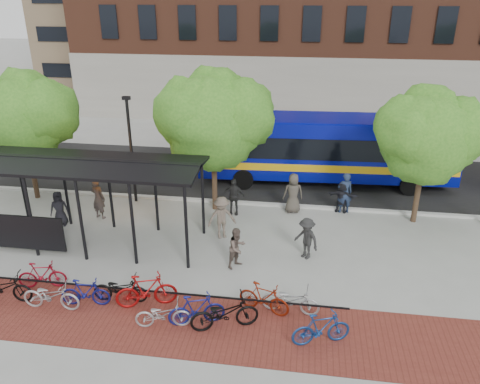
# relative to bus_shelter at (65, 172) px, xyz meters

# --- Properties ---
(ground) EXTENTS (160.00, 160.00, 0.00)m
(ground) POSITION_rel_bus_shelter_xyz_m (8.13, 0.48, -3.00)
(ground) COLOR #9E9E99
(ground) RESTS_ON ground
(asphalt_street) EXTENTS (160.00, 8.00, 0.01)m
(asphalt_street) POSITION_rel_bus_shelter_xyz_m (8.13, 8.48, -2.99)
(asphalt_street) COLOR black
(asphalt_street) RESTS_ON ground
(curb) EXTENTS (160.00, 0.25, 0.12)m
(curb) POSITION_rel_bus_shelter_xyz_m (8.13, 4.48, -2.94)
(curb) COLOR #B7B7B2
(curb) RESTS_ON ground
(brick_strip) EXTENTS (24.00, 3.00, 0.01)m
(brick_strip) POSITION_rel_bus_shelter_xyz_m (6.13, -4.52, -3.00)
(brick_strip) COLOR maroon
(brick_strip) RESTS_ON ground
(bike_rack_rail) EXTENTS (12.00, 0.05, 0.95)m
(bike_rack_rail) POSITION_rel_bus_shelter_xyz_m (4.83, -3.62, -3.00)
(bike_rack_rail) COLOR black
(bike_rack_rail) RESTS_ON ground
(bus_shelter) EXTENTS (10.60, 3.07, 3.60)m
(bus_shelter) POSITION_rel_bus_shelter_xyz_m (0.00, 0.00, 0.00)
(bus_shelter) COLOR black
(bus_shelter) RESTS_ON ground
(tree_a) EXTENTS (4.90, 4.00, 6.18)m
(tree_a) POSITION_rel_bus_shelter_xyz_m (-3.77, 3.83, 1.24)
(tree_a) COLOR #382619
(tree_a) RESTS_ON ground
(tree_b) EXTENTS (5.15, 4.20, 6.47)m
(tree_b) POSITION_rel_bus_shelter_xyz_m (5.23, 3.83, 1.46)
(tree_b) COLOR #382619
(tree_b) RESTS_ON ground
(tree_c) EXTENTS (4.66, 3.80, 5.92)m
(tree_c) POSITION_rel_bus_shelter_xyz_m (14.22, 3.83, 1.06)
(tree_c) COLOR #382619
(tree_c) RESTS_ON ground
(lamp_post_left) EXTENTS (0.35, 0.20, 5.12)m
(lamp_post_left) POSITION_rel_bus_shelter_xyz_m (1.13, 4.08, -0.25)
(lamp_post_left) COLOR black
(lamp_post_left) RESTS_ON ground
(bus) EXTENTS (13.21, 3.62, 3.53)m
(bus) POSITION_rel_bus_shelter_xyz_m (10.23, 7.95, -0.97)
(bus) COLOR #080F94
(bus) RESTS_ON ground
(bike_0) EXTENTS (2.02, 0.85, 1.03)m
(bike_0) POSITION_rel_bus_shelter_xyz_m (-0.38, -4.23, -2.48)
(bike_0) COLOR black
(bike_0) RESTS_ON ground
(bike_1) EXTENTS (1.70, 0.81, 0.99)m
(bike_1) POSITION_rel_bus_shelter_xyz_m (0.50, -3.34, -2.51)
(bike_1) COLOR maroon
(bike_1) RESTS_ON ground
(bike_2) EXTENTS (1.91, 0.69, 1.00)m
(bike_2) POSITION_rel_bus_shelter_xyz_m (1.40, -4.38, -2.50)
(bike_2) COLOR #A4A4A7
(bike_2) RESTS_ON ground
(bike_3) EXTENTS (1.66, 0.64, 0.97)m
(bike_3) POSITION_rel_bus_shelter_xyz_m (2.41, -4.06, -2.51)
(bike_3) COLOR navy
(bike_3) RESTS_ON ground
(bike_4) EXTENTS (1.84, 0.73, 0.95)m
(bike_4) POSITION_rel_bus_shelter_xyz_m (3.44, -3.68, -2.52)
(bike_4) COLOR black
(bike_4) RESTS_ON ground
(bike_5) EXTENTS (2.05, 1.18, 1.19)m
(bike_5) POSITION_rel_bus_shelter_xyz_m (4.39, -3.81, -2.40)
(bike_5) COLOR #9B0E0E
(bike_5) RESTS_ON ground
(bike_6) EXTENTS (1.78, 0.92, 0.89)m
(bike_6) POSITION_rel_bus_shelter_xyz_m (5.21, -4.71, -2.55)
(bike_6) COLOR #9E9EA0
(bike_6) RESTS_ON ground
(bike_7) EXTENTS (1.82, 1.05, 1.05)m
(bike_7) POSITION_rel_bus_shelter_xyz_m (6.19, -4.44, -2.47)
(bike_7) COLOR navy
(bike_7) RESTS_ON ground
(bike_8) EXTENTS (2.22, 1.42, 1.10)m
(bike_8) POSITION_rel_bus_shelter_xyz_m (7.07, -4.51, -2.45)
(bike_8) COLOR black
(bike_8) RESTS_ON ground
(bike_9) EXTENTS (1.79, 0.99, 1.03)m
(bike_9) POSITION_rel_bus_shelter_xyz_m (8.16, -3.55, -2.48)
(bike_9) COLOR maroon
(bike_9) RESTS_ON ground
(bike_10) EXTENTS (1.90, 0.82, 0.97)m
(bike_10) POSITION_rel_bus_shelter_xyz_m (9.01, -3.46, -2.51)
(bike_10) COLOR #9F9FA1
(bike_10) RESTS_ON ground
(bike_11) EXTENTS (1.83, 1.06, 1.06)m
(bike_11) POSITION_rel_bus_shelter_xyz_m (9.94, -4.77, -2.47)
(bike_11) COLOR navy
(bike_11) RESTS_ON ground
(pedestrian_0) EXTENTS (0.88, 0.70, 1.57)m
(pedestrian_0) POSITION_rel_bus_shelter_xyz_m (-1.21, 1.17, -2.21)
(pedestrian_0) COLOR black
(pedestrian_0) RESTS_ON ground
(pedestrian_1) EXTENTS (0.81, 0.65, 1.91)m
(pedestrian_1) POSITION_rel_bus_shelter_xyz_m (0.18, 2.10, -2.04)
(pedestrian_1) COLOR #423834
(pedestrian_1) RESTS_ON ground
(pedestrian_3) EXTENTS (1.35, 1.08, 1.82)m
(pedestrian_3) POSITION_rel_bus_shelter_xyz_m (5.96, 1.09, -2.09)
(pedestrian_3) COLOR brown
(pedestrian_3) RESTS_ON ground
(pedestrian_4) EXTENTS (1.05, 0.52, 1.73)m
(pedestrian_4) POSITION_rel_bus_shelter_xyz_m (6.08, 3.36, -2.13)
(pedestrian_4) COLOR #282828
(pedestrian_4) RESTS_ON ground
(pedestrian_5) EXTENTS (1.47, 0.71, 1.52)m
(pedestrian_5) POSITION_rel_bus_shelter_xyz_m (10.97, 4.28, -2.24)
(pedestrian_5) COLOR black
(pedestrian_5) RESTS_ON ground
(pedestrian_6) EXTENTS (1.02, 0.77, 1.87)m
(pedestrian_6) POSITION_rel_bus_shelter_xyz_m (8.75, 3.97, -2.06)
(pedestrian_6) COLOR #443E36
(pedestrian_6) RESTS_ON ground
(pedestrian_7) EXTENTS (0.80, 0.63, 1.94)m
(pedestrian_7) POSITION_rel_bus_shelter_xyz_m (11.09, 4.28, -2.03)
(pedestrian_7) COLOR #1F2C49
(pedestrian_7) RESTS_ON ground
(pedestrian_8) EXTENTS (0.94, 0.97, 1.57)m
(pedestrian_8) POSITION_rel_bus_shelter_xyz_m (6.93, -1.02, -2.21)
(pedestrian_8) COLOR brown
(pedestrian_8) RESTS_ON ground
(pedestrian_9) EXTENTS (1.22, 1.16, 1.67)m
(pedestrian_9) POSITION_rel_bus_shelter_xyz_m (9.43, -0.03, -2.17)
(pedestrian_9) COLOR #242424
(pedestrian_9) RESTS_ON ground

